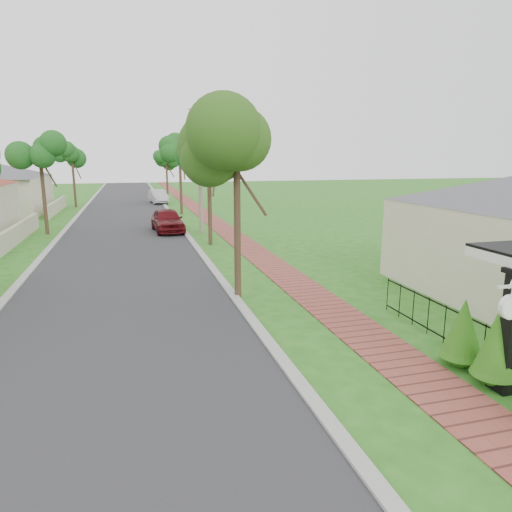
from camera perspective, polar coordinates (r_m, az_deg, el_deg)
name	(u,v)px	position (r m, az deg, el deg)	size (l,w,h in m)	color
ground	(273,395)	(9.38, 2.20, -17.02)	(160.00, 160.00, 0.00)	#246317
road	(124,236)	(28.17, -16.16, 2.40)	(7.00, 120.00, 0.02)	#28282B
kerb_right	(186,234)	(28.34, -8.77, 2.80)	(0.30, 120.00, 0.10)	#9E9E99
kerb_left	(58,239)	(28.47, -23.52, 1.96)	(0.30, 120.00, 0.10)	#9E9E99
sidewalk	(227,232)	(28.75, -3.61, 3.05)	(1.50, 120.00, 0.03)	#96463C
porch_post	(510,337)	(10.38, 29.16, -8.86)	(0.48, 0.48, 2.52)	black
picket_fence	(484,344)	(11.48, 26.63, -9.78)	(0.03, 8.02, 1.00)	black
street_trees	(123,158)	(34.64, -16.31, 11.69)	(10.70, 37.65, 5.89)	#382619
parked_car_red	(167,220)	(29.08, -11.02, 4.40)	(1.72, 4.27, 1.46)	#580D11
parked_car_white	(158,197)	(47.58, -12.11, 7.27)	(1.44, 4.14, 1.36)	#BBBBBD
near_tree	(237,149)	(14.69, -2.44, 13.18)	(2.35, 2.35, 6.04)	#382619
utility_pole	(200,169)	(28.10, -7.01, 10.79)	(1.20, 0.24, 7.71)	gray
station_clock	(510,305)	(9.52, 29.21, -5.41)	(0.77, 0.13, 0.65)	white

